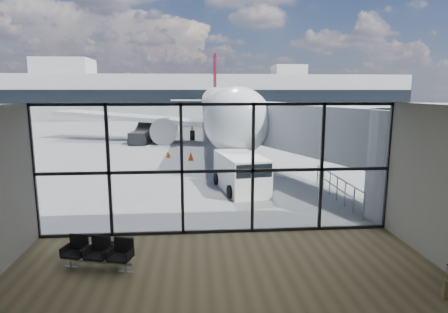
{
  "coord_description": "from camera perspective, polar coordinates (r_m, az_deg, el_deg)",
  "views": [
    {
      "loc": [
        -0.77,
        -12.35,
        4.85
      ],
      "look_at": [
        0.46,
        3.0,
        2.17
      ],
      "focal_mm": 30.0,
      "sensor_mm": 36.0,
      "label": 1
    }
  ],
  "objects": [
    {
      "name": "jet_bridge",
      "position": [
        20.34,
        11.66,
        3.75
      ],
      "size": [
        8.0,
        16.5,
        4.33
      ],
      "color": "#A3A6A8",
      "rests_on": "ground"
    },
    {
      "name": "traffic_cone_b",
      "position": [
        28.22,
        -8.53,
        0.37
      ],
      "size": [
        0.37,
        0.37,
        0.54
      ],
      "color": "orange",
      "rests_on": "ground"
    },
    {
      "name": "tree_5",
      "position": [
        85.55,
        -14.4,
        10.22
      ],
      "size": [
        6.27,
        6.27,
        9.03
      ],
      "color": "#382619",
      "rests_on": "ground"
    },
    {
      "name": "tree_2",
      "position": [
        90.3,
        -25.88,
        9.52
      ],
      "size": [
        6.27,
        6.27,
        9.03
      ],
      "color": "#382619",
      "rests_on": "ground"
    },
    {
      "name": "ground",
      "position": [
        52.58,
        -3.74,
        4.53
      ],
      "size": [
        220.0,
        220.0,
        0.0
      ],
      "primitive_type": "plane",
      "color": "slate",
      "rests_on": "ground"
    },
    {
      "name": "tree_4",
      "position": [
        86.74,
        -18.34,
        9.62
      ],
      "size": [
        5.61,
        5.61,
        8.07
      ],
      "color": "#382619",
      "rests_on": "ground"
    },
    {
      "name": "tree_3",
      "position": [
        88.33,
        -22.15,
        8.98
      ],
      "size": [
        4.95,
        4.95,
        7.12
      ],
      "color": "#382619",
      "rests_on": "ground"
    },
    {
      "name": "lounge_shell",
      "position": [
        7.9,
        1.22,
        -6.29
      ],
      "size": [
        12.02,
        8.01,
        4.51
      ],
      "color": "brown",
      "rests_on": "ground"
    },
    {
      "name": "traffic_cone_c",
      "position": [
        26.88,
        -5.07,
        0.04
      ],
      "size": [
        0.43,
        0.43,
        0.61
      ],
      "color": "#E83A0C",
      "rests_on": "ground"
    },
    {
      "name": "glass_curtain_wall",
      "position": [
        12.64,
        -0.98,
        -2.02
      ],
      "size": [
        12.1,
        0.12,
        4.5
      ],
      "color": "white",
      "rests_on": "ground"
    },
    {
      "name": "mobile_stairs",
      "position": [
        29.59,
        -29.32,
        0.18
      ],
      "size": [
        2.55,
        3.44,
        2.2
      ],
      "rotation": [
        0.0,
        0.0,
        0.4
      ],
      "color": "yellow",
      "rests_on": "ground"
    },
    {
      "name": "tree_1",
      "position": [
        92.61,
        -29.35,
        8.85
      ],
      "size": [
        5.61,
        5.61,
        8.07
      ],
      "color": "#382619",
      "rests_on": "ground"
    },
    {
      "name": "backpack",
      "position": [
        11.76,
        -16.78,
        -13.65
      ],
      "size": [
        0.36,
        0.35,
        0.5
      ],
      "rotation": [
        0.0,
        0.0,
        -0.17
      ],
      "color": "black",
      "rests_on": "ground"
    },
    {
      "name": "airliner",
      "position": [
        38.98,
        -0.44,
        7.3
      ],
      "size": [
        34.38,
        39.77,
        10.25
      ],
      "rotation": [
        0.0,
        0.0,
        -0.02
      ],
      "color": "silver",
      "rests_on": "ground"
    },
    {
      "name": "seating_row",
      "position": [
        11.23,
        -18.49,
        -13.54
      ],
      "size": [
        1.99,
        1.02,
        0.88
      ],
      "rotation": [
        0.0,
        0.0,
        -0.26
      ],
      "color": "gray",
      "rests_on": "ground"
    },
    {
      "name": "far_terminal",
      "position": [
        74.32,
        -4.51,
        9.32
      ],
      "size": [
        80.0,
        12.2,
        11.0
      ],
      "color": "#B3B2AE",
      "rests_on": "ground"
    },
    {
      "name": "apron_railing",
      "position": [
        17.58,
        16.86,
        -4.17
      ],
      "size": [
        0.06,
        5.46,
        1.11
      ],
      "color": "gray",
      "rests_on": "ground"
    },
    {
      "name": "belt_loader",
      "position": [
        36.38,
        -12.57,
        3.01
      ],
      "size": [
        2.04,
        4.47,
        2.0
      ],
      "rotation": [
        0.0,
        0.0,
        -0.1
      ],
      "color": "black",
      "rests_on": "ground"
    },
    {
      "name": "service_van",
      "position": [
        18.5,
        2.64,
        -2.44
      ],
      "size": [
        2.55,
        4.35,
        1.78
      ],
      "rotation": [
        0.0,
        0.0,
        0.18
      ],
      "color": "white",
      "rests_on": "ground"
    }
  ]
}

